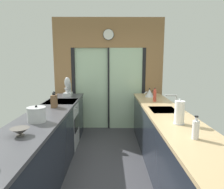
% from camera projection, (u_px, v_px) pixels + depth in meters
% --- Properties ---
extents(ground_plane, '(5.04, 7.60, 0.02)m').
position_uv_depth(ground_plane, '(108.00, 163.00, 3.45)').
color(ground_plane, '#38383D').
extents(back_wall_unit, '(2.64, 0.12, 2.70)m').
position_uv_depth(back_wall_unit, '(109.00, 68.00, 4.98)').
color(back_wall_unit, olive).
rests_on(back_wall_unit, ground_plane).
extents(left_counter_run, '(0.62, 3.80, 0.92)m').
position_uv_depth(left_counter_run, '(43.00, 148.00, 2.91)').
color(left_counter_run, '#1E232D').
rests_on(left_counter_run, ground_plane).
extents(right_counter_run, '(0.62, 3.80, 0.92)m').
position_uv_depth(right_counter_run, '(167.00, 143.00, 3.09)').
color(right_counter_run, '#1E232D').
rests_on(right_counter_run, ground_plane).
extents(sink_faucet, '(0.19, 0.02, 0.24)m').
position_uv_depth(sink_faucet, '(174.00, 100.00, 3.24)').
color(sink_faucet, '#B7BABC').
rests_on(sink_faucet, right_counter_run).
extents(oven_range, '(0.60, 0.60, 0.92)m').
position_uv_depth(oven_range, '(62.00, 124.00, 4.01)').
color(oven_range, '#B7BABC').
rests_on(oven_range, ground_plane).
extents(mixing_bowl_far, '(0.20, 0.20, 0.08)m').
position_uv_depth(mixing_bowl_far, '(20.00, 132.00, 2.12)').
color(mixing_bowl_far, '#514C47').
rests_on(mixing_bowl_far, left_counter_run).
extents(knife_block, '(0.08, 0.14, 0.27)m').
position_uv_depth(knife_block, '(54.00, 101.00, 3.40)').
color(knife_block, brown).
rests_on(knife_block, left_counter_run).
extents(stand_mixer, '(0.17, 0.27, 0.42)m').
position_uv_depth(stand_mixer, '(68.00, 89.00, 4.48)').
color(stand_mixer, '#B7BABC').
rests_on(stand_mixer, left_counter_run).
extents(stock_pot, '(0.23, 0.23, 0.21)m').
position_uv_depth(stock_pot, '(37.00, 114.00, 2.59)').
color(stock_pot, '#B7BABC').
rests_on(stock_pot, left_counter_run).
extents(kettle, '(0.27, 0.19, 0.19)m').
position_uv_depth(kettle, '(150.00, 93.00, 4.41)').
color(kettle, '#B7BABC').
rests_on(kettle, right_counter_run).
extents(soap_bottle_near, '(0.07, 0.07, 0.24)m').
position_uv_depth(soap_bottle_near, '(196.00, 129.00, 2.02)').
color(soap_bottle_near, silver).
rests_on(soap_bottle_near, right_counter_run).
extents(soap_bottle_far, '(0.06, 0.06, 0.27)m').
position_uv_depth(soap_bottle_far, '(155.00, 96.00, 3.89)').
color(soap_bottle_far, '#B23D2D').
rests_on(soap_bottle_far, right_counter_run).
extents(paper_towel_roll, '(0.14, 0.14, 0.32)m').
position_uv_depth(paper_towel_roll, '(179.00, 113.00, 2.49)').
color(paper_towel_roll, '#B7BABC').
rests_on(paper_towel_roll, right_counter_run).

